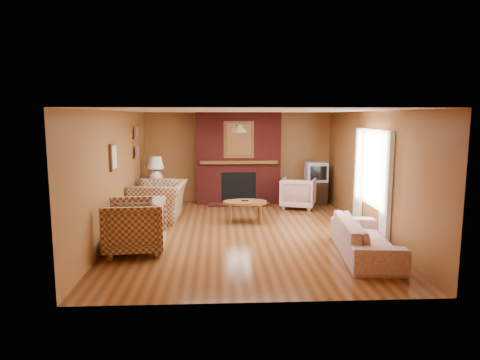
{
  "coord_description": "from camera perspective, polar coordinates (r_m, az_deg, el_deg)",
  "views": [
    {
      "loc": [
        -0.52,
        -8.27,
        2.3
      ],
      "look_at": [
        -0.08,
        0.6,
        0.97
      ],
      "focal_mm": 32.0,
      "sensor_mm": 36.0,
      "label": 1
    }
  ],
  "objects": [
    {
      "name": "side_table",
      "position": [
        11.02,
        -11.07,
        -2.09
      ],
      "size": [
        0.49,
        0.49,
        0.61
      ],
      "primitive_type": "cube",
      "rotation": [
        0.0,
        0.0,
        -0.08
      ],
      "color": "brown",
      "rests_on": "floor"
    },
    {
      "name": "table_lamp",
      "position": [
        10.91,
        -11.17,
        1.46
      ],
      "size": [
        0.42,
        0.42,
        0.69
      ],
      "color": "silver",
      "rests_on": "side_table"
    },
    {
      "name": "tv_stand",
      "position": [
        11.54,
        10.05,
        -1.61
      ],
      "size": [
        0.6,
        0.55,
        0.6
      ],
      "primitive_type": "cube",
      "rotation": [
        0.0,
        0.0,
        -0.1
      ],
      "color": "black",
      "rests_on": "floor"
    },
    {
      "name": "plaid_armchair",
      "position": [
        7.5,
        -13.86,
        -5.97
      ],
      "size": [
        1.07,
        1.04,
        0.91
      ],
      "primitive_type": "imported",
      "rotation": [
        0.0,
        0.0,
        -1.5
      ],
      "color": "maroon",
      "rests_on": "floor"
    },
    {
      "name": "wall_back",
      "position": [
        11.58,
        -0.28,
        3.06
      ],
      "size": [
        6.5,
        0.0,
        6.5
      ],
      "primitive_type": "plane",
      "rotation": [
        1.57,
        0.0,
        0.0
      ],
      "color": "#935C2D",
      "rests_on": "floor"
    },
    {
      "name": "floral_sofa",
      "position": [
        7.44,
        16.37,
        -7.43
      ],
      "size": [
        1.01,
        2.13,
        0.6
      ],
      "primitive_type": "imported",
      "rotation": [
        0.0,
        0.0,
        1.47
      ],
      "color": "beige",
      "rests_on": "floor"
    },
    {
      "name": "botanical_print",
      "position": [
        8.24,
        -16.55,
        2.94
      ],
      "size": [
        0.05,
        0.4,
        0.5
      ],
      "color": "brown",
      "rests_on": "wall_left"
    },
    {
      "name": "floral_armchair",
      "position": [
        10.86,
        7.77,
        -1.74
      ],
      "size": [
        1.04,
        1.05,
        0.76
      ],
      "primitive_type": "imported",
      "rotation": [
        0.0,
        0.0,
        2.82
      ],
      "color": "beige",
      "rests_on": "floor"
    },
    {
      "name": "floor",
      "position": [
        8.6,
        0.71,
        -7.0
      ],
      "size": [
        6.5,
        6.5,
        0.0
      ],
      "primitive_type": "plane",
      "color": "#4F2811",
      "rests_on": "ground"
    },
    {
      "name": "wall_front",
      "position": [
        5.16,
        2.97,
        -3.79
      ],
      "size": [
        6.5,
        0.0,
        6.5
      ],
      "primitive_type": "plane",
      "rotation": [
        -1.57,
        0.0,
        0.0
      ],
      "color": "#935C2D",
      "rests_on": "floor"
    },
    {
      "name": "window_right",
      "position": [
        8.68,
        17.19,
        0.36
      ],
      "size": [
        0.1,
        1.85,
        2.0
      ],
      "color": "beige",
      "rests_on": "wall_right"
    },
    {
      "name": "wall_right",
      "position": [
        8.87,
        17.06,
        1.02
      ],
      "size": [
        0.0,
        6.5,
        6.5
      ],
      "primitive_type": "plane",
      "rotation": [
        1.57,
        0.0,
        -1.57
      ],
      "color": "#935C2D",
      "rests_on": "floor"
    },
    {
      "name": "ceiling",
      "position": [
        8.29,
        0.74,
        9.21
      ],
      "size": [
        6.5,
        6.5,
        0.0
      ],
      "primitive_type": "plane",
      "rotation": [
        3.14,
        0.0,
        0.0
      ],
      "color": "white",
      "rests_on": "wall_back"
    },
    {
      "name": "plaid_loveseat",
      "position": [
        9.73,
        -10.68,
        -2.77
      ],
      "size": [
        1.21,
        1.36,
        0.84
      ],
      "primitive_type": "imported",
      "rotation": [
        0.0,
        0.0,
        -1.63
      ],
      "color": "maroon",
      "rests_on": "floor"
    },
    {
      "name": "fireplace",
      "position": [
        11.32,
        -0.22,
        2.85
      ],
      "size": [
        2.2,
        0.82,
        2.4
      ],
      "color": "#551512",
      "rests_on": "floor"
    },
    {
      "name": "crt_tv",
      "position": [
        11.45,
        10.13,
        1.1
      ],
      "size": [
        0.56,
        0.56,
        0.5
      ],
      "color": "#AFB1B7",
      "rests_on": "tv_stand"
    },
    {
      "name": "pendant_light",
      "position": [
        10.59,
        -0.05,
        6.89
      ],
      "size": [
        0.36,
        0.36,
        0.48
      ],
      "color": "black",
      "rests_on": "ceiling"
    },
    {
      "name": "wall_left",
      "position": [
        8.57,
        -16.2,
        0.81
      ],
      "size": [
        0.0,
        6.5,
        6.5
      ],
      "primitive_type": "plane",
      "rotation": [
        1.57,
        0.0,
        1.57
      ],
      "color": "#935C2D",
      "rests_on": "floor"
    },
    {
      "name": "bookshelf",
      "position": [
        10.37,
        -13.59,
        4.77
      ],
      "size": [
        0.09,
        0.55,
        0.71
      ],
      "color": "brown",
      "rests_on": "wall_left"
    },
    {
      "name": "coffee_table",
      "position": [
        9.25,
        0.64,
        -3.17
      ],
      "size": [
        0.96,
        0.59,
        0.5
      ],
      "color": "brown",
      "rests_on": "floor"
    }
  ]
}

